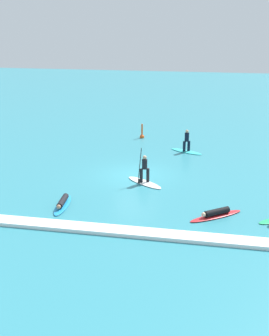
{
  "coord_description": "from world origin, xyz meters",
  "views": [
    {
      "loc": [
        5.14,
        -26.22,
        9.46
      ],
      "look_at": [
        0.0,
        0.0,
        0.5
      ],
      "focal_mm": 47.45,
      "sensor_mm": 36.0,
      "label": 1
    }
  ],
  "objects_px": {
    "surfer_on_teal_board": "(187,146)",
    "surfer_on_white_board": "(144,176)",
    "surfer_on_blue_board": "(62,203)",
    "marker_buoy": "(142,135)",
    "surfer_on_red_board": "(216,214)"
  },
  "relations": [
    {
      "from": "surfer_on_teal_board",
      "to": "surfer_on_white_board",
      "type": "distance_m",
      "value": 7.51
    },
    {
      "from": "surfer_on_blue_board",
      "to": "marker_buoy",
      "type": "height_order",
      "value": "marker_buoy"
    },
    {
      "from": "surfer_on_white_board",
      "to": "marker_buoy",
      "type": "relative_size",
      "value": 2.07
    },
    {
      "from": "surfer_on_blue_board",
      "to": "surfer_on_red_board",
      "type": "xyz_separation_m",
      "value": [
        8.08,
        0.15,
        0.01
      ]
    },
    {
      "from": "surfer_on_red_board",
      "to": "marker_buoy",
      "type": "xyz_separation_m",
      "value": [
        -6.45,
        14.77,
        0.08
      ]
    },
    {
      "from": "surfer_on_teal_board",
      "to": "surfer_on_white_board",
      "type": "xyz_separation_m",
      "value": [
        -1.94,
        -7.25,
        -0.02
      ]
    },
    {
      "from": "surfer_on_teal_board",
      "to": "surfer_on_red_board",
      "type": "relative_size",
      "value": 0.96
    },
    {
      "from": "surfer_on_teal_board",
      "to": "surfer_on_blue_board",
      "type": "distance_m",
      "value": 12.81
    },
    {
      "from": "surfer_on_teal_board",
      "to": "surfer_on_white_board",
      "type": "height_order",
      "value": "surfer_on_white_board"
    },
    {
      "from": "surfer_on_white_board",
      "to": "surfer_on_blue_board",
      "type": "bearing_deg",
      "value": 86.34
    },
    {
      "from": "surfer_on_white_board",
      "to": "marker_buoy",
      "type": "height_order",
      "value": "surfer_on_white_board"
    },
    {
      "from": "surfer_on_teal_board",
      "to": "surfer_on_white_board",
      "type": "bearing_deg",
      "value": 103.22
    },
    {
      "from": "surfer_on_blue_board",
      "to": "surfer_on_red_board",
      "type": "height_order",
      "value": "surfer_on_red_board"
    },
    {
      "from": "surfer_on_teal_board",
      "to": "marker_buoy",
      "type": "xyz_separation_m",
      "value": [
        -4.01,
        3.44,
        -0.24
      ]
    },
    {
      "from": "surfer_on_blue_board",
      "to": "marker_buoy",
      "type": "xyz_separation_m",
      "value": [
        1.64,
        14.93,
        0.08
      ]
    }
  ]
}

